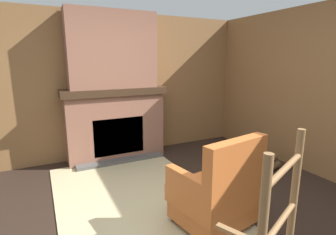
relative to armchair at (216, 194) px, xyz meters
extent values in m
plane|color=#2D2119|center=(-0.10, -0.36, -0.35)|extent=(14.00, 14.00, 0.00)
cube|color=olive|center=(-2.52, -0.36, 0.85)|extent=(0.06, 5.39, 2.40)
cube|color=#93604C|center=(-2.30, -0.36, 0.19)|extent=(0.38, 1.57, 1.08)
cube|color=black|center=(-2.15, -0.36, 0.07)|extent=(0.08, 0.82, 0.60)
cube|color=#565451|center=(-2.03, -0.36, -0.32)|extent=(0.16, 1.42, 0.06)
cube|color=#3D2819|center=(-2.30, -0.36, 0.78)|extent=(0.48, 1.67, 0.11)
cube|color=#93604C|center=(-2.30, -0.36, 1.43)|extent=(0.34, 1.39, 1.19)
cube|color=#C6B789|center=(-0.47, -0.54, -0.35)|extent=(3.46, 1.78, 0.01)
cube|color=#C6662D|center=(-0.05, -0.01, -0.17)|extent=(0.72, 0.78, 0.24)
cube|color=#C6662D|center=(-0.05, -0.01, -0.02)|extent=(0.76, 0.82, 0.18)
cube|color=#C6662D|center=(0.21, 0.04, 0.34)|extent=(0.24, 0.73, 0.54)
cube|color=#C6662D|center=(-0.01, -0.32, 0.17)|extent=(0.59, 0.19, 0.20)
cube|color=#C6662D|center=(-0.12, 0.30, 0.17)|extent=(0.59, 0.19, 0.20)
cylinder|color=#332319|center=(-0.25, -0.34, -0.32)|extent=(0.06, 0.06, 0.06)
cylinder|color=#332319|center=(-0.35, 0.23, -0.32)|extent=(0.06, 0.06, 0.06)
cylinder|color=#332319|center=(0.16, 0.32, -0.32)|extent=(0.06, 0.06, 0.06)
cylinder|color=olive|center=(1.11, -0.40, 0.52)|extent=(0.05, 0.05, 0.90)
cylinder|color=olive|center=(1.20, -0.59, 0.59)|extent=(0.18, 0.38, 0.03)
cylinder|color=olive|center=(1.20, -0.59, 0.85)|extent=(0.18, 0.38, 0.03)
cylinder|color=brown|center=(-0.95, 1.51, -0.30)|extent=(0.21, 0.40, 0.11)
cylinder|color=brown|center=(-0.84, 1.54, -0.30)|extent=(0.21, 0.40, 0.11)
cylinder|color=brown|center=(-0.73, 1.57, -0.30)|extent=(0.21, 0.40, 0.11)
cylinder|color=brown|center=(-0.89, 1.52, -0.20)|extent=(0.21, 0.40, 0.11)
cylinder|color=brown|center=(-0.78, 1.55, -0.20)|extent=(0.21, 0.40, 0.11)
ellipsoid|color=#99B29E|center=(-2.34, -0.64, 0.89)|extent=(0.13, 0.13, 0.11)
cylinder|color=white|center=(-2.34, -0.64, 1.04)|extent=(0.07, 0.07, 0.20)
cube|color=black|center=(-2.34, 0.21, 0.90)|extent=(0.13, 0.20, 0.13)
cube|color=silver|center=(-2.27, 0.21, 0.91)|extent=(0.01, 0.04, 0.02)
camera|label=1|loc=(1.88, -1.47, 1.28)|focal=28.00mm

